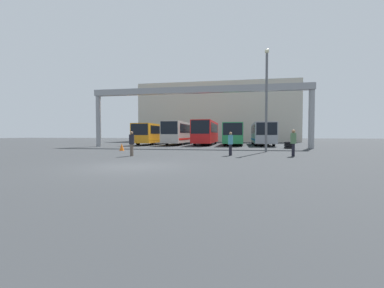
% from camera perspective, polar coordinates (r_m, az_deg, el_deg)
% --- Properties ---
extents(ground_plane, '(200.00, 200.00, 0.00)m').
position_cam_1_polar(ground_plane, '(11.88, -13.37, -4.92)').
color(ground_plane, '#2D3033').
extents(building_backdrop, '(33.10, 12.00, 12.29)m').
position_cam_1_polar(building_backdrop, '(58.24, 5.81, 6.67)').
color(building_backdrop, '#B7B2A3').
rests_on(building_backdrop, ground).
extents(overhead_gantry, '(24.98, 0.80, 6.85)m').
position_cam_1_polar(overhead_gantry, '(29.48, 1.09, 10.33)').
color(overhead_gantry, gray).
rests_on(overhead_gantry, ground).
extents(bus_slot_0, '(2.57, 10.15, 2.97)m').
position_cam_1_polar(bus_slot_0, '(38.41, -8.79, 2.44)').
color(bus_slot_0, orange).
rests_on(bus_slot_0, ground).
extents(bus_slot_1, '(2.44, 12.35, 3.24)m').
position_cam_1_polar(bus_slot_1, '(38.36, -2.65, 2.69)').
color(bus_slot_1, beige).
rests_on(bus_slot_1, ground).
extents(bus_slot_2, '(2.55, 11.47, 3.34)m').
position_cam_1_polar(bus_slot_2, '(37.22, 3.14, 2.80)').
color(bus_slot_2, red).
rests_on(bus_slot_2, ground).
extents(bus_slot_3, '(2.55, 10.46, 2.97)m').
position_cam_1_polar(bus_slot_3, '(36.42, 9.23, 2.47)').
color(bus_slot_3, '#268C4C').
rests_on(bus_slot_3, ground).
extents(bus_slot_4, '(2.62, 11.70, 3.00)m').
position_cam_1_polar(bus_slot_4, '(37.16, 15.36, 2.43)').
color(bus_slot_4, '#999EA5').
rests_on(bus_slot_4, ground).
extents(pedestrian_near_right, '(0.35, 0.35, 1.67)m').
position_cam_1_polar(pedestrian_near_right, '(17.75, -13.27, 0.23)').
color(pedestrian_near_right, brown).
rests_on(pedestrian_near_right, ground).
extents(pedestrian_near_left, '(0.34, 0.34, 1.63)m').
position_cam_1_polar(pedestrian_near_left, '(17.90, 8.55, 0.21)').
color(pedestrian_near_left, black).
rests_on(pedestrian_near_left, ground).
extents(pedestrian_far_center, '(0.37, 0.37, 1.78)m').
position_cam_1_polar(pedestrian_far_center, '(18.32, 21.60, 0.38)').
color(pedestrian_far_center, black).
rests_on(pedestrian_far_center, ground).
extents(traffic_cone, '(0.42, 0.42, 0.67)m').
position_cam_1_polar(traffic_cone, '(24.03, -15.34, -0.65)').
color(traffic_cone, orange).
rests_on(traffic_cone, ground).
extents(tire_stack, '(1.04, 1.04, 0.72)m').
position_cam_1_polar(tire_stack, '(28.70, 20.80, -0.23)').
color(tire_stack, black).
rests_on(tire_stack, ground).
extents(lamp_post, '(0.36, 0.36, 8.53)m').
position_cam_1_polar(lamp_post, '(22.55, 16.22, 10.11)').
color(lamp_post, '#595B60').
rests_on(lamp_post, ground).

